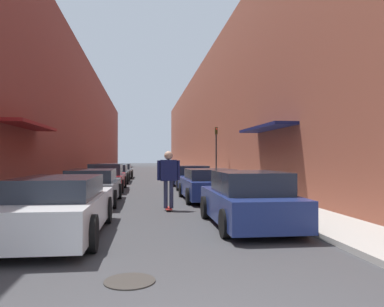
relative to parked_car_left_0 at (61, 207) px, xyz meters
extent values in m
plane|color=#38383A|center=(2.10, 22.12, -0.63)|extent=(151.89, 151.89, 0.00)
cube|color=#A3A099|center=(-2.05, 29.02, -0.57)|extent=(1.80, 69.04, 0.12)
cube|color=#A3A099|center=(6.26, 29.02, -0.57)|extent=(1.80, 69.04, 0.12)
cube|color=brown|center=(-4.95, 29.02, 4.43)|extent=(4.00, 69.04, 10.13)
cube|color=maroon|center=(-2.55, 6.58, 2.27)|extent=(1.00, 4.80, 0.12)
cube|color=brown|center=(9.16, 29.02, 4.63)|extent=(4.00, 69.04, 10.52)
cube|color=#141947|center=(6.76, 6.58, 2.27)|extent=(1.00, 4.80, 0.12)
cube|color=silver|center=(0.00, 0.05, -0.11)|extent=(1.78, 4.81, 0.68)
cube|color=#232833|center=(0.00, -0.19, 0.44)|extent=(1.54, 2.51, 0.42)
cylinder|color=black|center=(-0.83, 1.53, -0.29)|extent=(0.18, 0.68, 0.68)
cylinder|color=black|center=(0.83, 1.53, -0.29)|extent=(0.18, 0.68, 0.68)
cylinder|color=black|center=(0.83, -1.43, -0.29)|extent=(0.18, 0.68, 0.68)
cube|color=#515459|center=(-0.08, 5.73, -0.14)|extent=(1.77, 4.60, 0.65)
cube|color=#232833|center=(-0.08, 5.50, 0.41)|extent=(1.56, 2.39, 0.43)
cylinder|color=black|center=(-0.94, 7.15, -0.32)|extent=(0.18, 0.62, 0.62)
cylinder|color=black|center=(0.79, 7.15, -0.32)|extent=(0.18, 0.62, 0.62)
cylinder|color=black|center=(-0.94, 4.30, -0.32)|extent=(0.18, 0.62, 0.62)
cylinder|color=black|center=(0.79, 4.30, -0.32)|extent=(0.18, 0.62, 0.62)
cube|color=maroon|center=(-0.09, 11.13, -0.13)|extent=(1.75, 4.77, 0.65)
cube|color=#232833|center=(-0.09, 10.89, 0.47)|extent=(1.52, 2.49, 0.55)
cylinder|color=black|center=(-0.93, 12.60, -0.31)|extent=(0.18, 0.65, 0.65)
cylinder|color=black|center=(0.75, 12.60, -0.31)|extent=(0.18, 0.65, 0.65)
cylinder|color=black|center=(-0.93, 9.65, -0.31)|extent=(0.18, 0.65, 0.65)
cylinder|color=black|center=(0.75, 9.65, -0.31)|extent=(0.18, 0.65, 0.65)
cube|color=#515459|center=(-0.15, 17.10, -0.16)|extent=(1.88, 4.42, 0.55)
cube|color=#232833|center=(-0.15, 16.88, 0.34)|extent=(1.64, 2.31, 0.46)
cylinder|color=black|center=(-1.05, 18.47, -0.28)|extent=(0.18, 0.70, 0.70)
cylinder|color=black|center=(0.75, 18.47, -0.28)|extent=(0.18, 0.70, 0.70)
cylinder|color=black|center=(-1.05, 15.74, -0.28)|extent=(0.18, 0.70, 0.70)
cylinder|color=black|center=(0.75, 15.74, -0.28)|extent=(0.18, 0.70, 0.70)
cube|color=gray|center=(-0.04, 22.28, -0.18)|extent=(1.83, 4.22, 0.57)
cube|color=#232833|center=(-0.04, 22.07, 0.32)|extent=(1.59, 2.20, 0.43)
cylinder|color=black|center=(-0.91, 23.58, -0.32)|extent=(0.18, 0.62, 0.62)
cylinder|color=black|center=(0.83, 23.58, -0.32)|extent=(0.18, 0.62, 0.62)
cylinder|color=black|center=(-0.91, 20.98, -0.32)|extent=(0.18, 0.62, 0.62)
cylinder|color=black|center=(0.83, 20.98, -0.32)|extent=(0.18, 0.62, 0.62)
cube|color=navy|center=(4.28, 0.68, -0.13)|extent=(1.76, 4.12, 0.67)
cube|color=#232833|center=(4.28, 0.48, 0.46)|extent=(1.53, 2.15, 0.51)
cylinder|color=black|center=(3.44, 1.95, -0.32)|extent=(0.18, 0.62, 0.62)
cylinder|color=black|center=(5.12, 1.95, -0.32)|extent=(0.18, 0.62, 0.62)
cylinder|color=black|center=(3.44, -0.59, -0.32)|extent=(0.18, 0.62, 0.62)
cylinder|color=black|center=(5.12, -0.59, -0.32)|extent=(0.18, 0.62, 0.62)
cube|color=navy|center=(4.30, 6.29, -0.13)|extent=(1.97, 4.23, 0.67)
cube|color=#232833|center=(4.30, 6.07, 0.40)|extent=(1.72, 2.21, 0.40)
cylinder|color=black|center=(3.36, 7.59, -0.33)|extent=(0.18, 0.60, 0.60)
cylinder|color=black|center=(5.24, 7.59, -0.33)|extent=(0.18, 0.60, 0.60)
cylinder|color=black|center=(3.36, 4.98, -0.33)|extent=(0.18, 0.60, 0.60)
cylinder|color=black|center=(5.24, 4.98, -0.33)|extent=(0.18, 0.60, 0.60)
cube|color=navy|center=(4.37, 11.85, -0.16)|extent=(1.87, 4.19, 0.59)
cube|color=#232833|center=(4.37, 11.64, 0.37)|extent=(1.61, 2.19, 0.48)
cylinder|color=black|center=(3.51, 13.13, -0.32)|extent=(0.18, 0.63, 0.63)
cylinder|color=black|center=(5.24, 13.13, -0.32)|extent=(0.18, 0.63, 0.63)
cylinder|color=black|center=(3.51, 10.56, -0.32)|extent=(0.18, 0.63, 0.63)
cylinder|color=black|center=(5.24, 10.56, -0.32)|extent=(0.18, 0.63, 0.63)
cube|color=#B2231E|center=(2.54, 3.64, -0.57)|extent=(0.20, 0.78, 0.02)
cylinder|color=beige|center=(2.47, 3.89, -0.60)|extent=(0.03, 0.06, 0.06)
cylinder|color=beige|center=(2.62, 3.89, -0.60)|extent=(0.03, 0.06, 0.06)
cylinder|color=beige|center=(2.47, 3.39, -0.60)|extent=(0.03, 0.06, 0.06)
cylinder|color=beige|center=(2.62, 3.39, -0.60)|extent=(0.03, 0.06, 0.06)
cylinder|color=#2D3351|center=(2.45, 3.64, -0.12)|extent=(0.13, 0.13, 0.87)
cylinder|color=#2D3351|center=(2.63, 3.64, -0.12)|extent=(0.13, 0.13, 0.87)
cube|color=#191E4C|center=(2.54, 3.64, 0.64)|extent=(0.52, 0.23, 0.67)
sphere|color=tan|center=(2.54, 3.64, 1.12)|extent=(0.28, 0.28, 0.28)
cylinder|color=#191E4C|center=(2.23, 3.64, 0.64)|extent=(0.10, 0.10, 0.63)
cylinder|color=#191E4C|center=(2.85, 3.64, 0.64)|extent=(0.10, 0.10, 0.63)
cylinder|color=#332D28|center=(1.56, -3.10, -0.62)|extent=(0.70, 0.70, 0.02)
cylinder|color=#2D2D2D|center=(6.44, 15.46, 1.24)|extent=(0.10, 0.10, 3.51)
cube|color=#332D0F|center=(6.44, 15.46, 2.77)|extent=(0.16, 0.16, 0.45)
sphere|color=red|center=(6.44, 15.37, 2.88)|extent=(0.11, 0.11, 0.11)
camera|label=1|loc=(1.73, -8.26, 1.06)|focal=35.00mm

